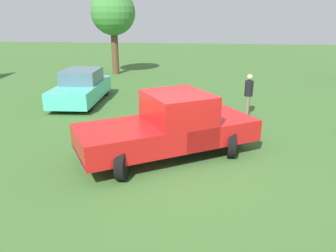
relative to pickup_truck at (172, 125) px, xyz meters
name	(u,v)px	position (x,y,z in m)	size (l,w,h in m)	color
ground_plane	(180,164)	(0.54, 0.26, -0.92)	(80.00, 80.00, 0.00)	#3D662D
pickup_truck	(172,125)	(0.00, 0.00, 0.00)	(4.22, 5.20, 1.80)	black
sedan_near	(81,88)	(-5.52, -4.74, -0.24)	(4.41, 2.03, 1.48)	black
person_bystander	(249,93)	(-4.28, 2.54, 0.00)	(0.37, 0.37, 1.65)	#7A6B51
tree_back_right	(113,13)	(-13.25, -5.28, 2.98)	(2.87, 2.87, 5.40)	brown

